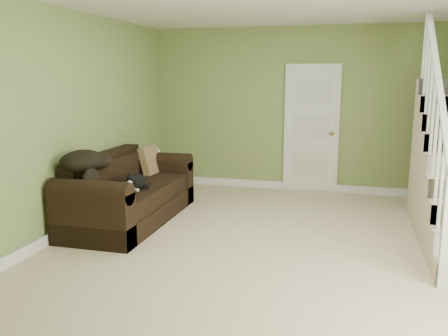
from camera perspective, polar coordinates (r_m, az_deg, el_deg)
The scene contains 13 objects.
floor at distance 5.27m, azimuth 6.52°, elevation -9.45°, with size 5.00×5.50×0.01m, color #CCB093.
wall_back at distance 7.69m, azimuth 9.82°, elevation 6.88°, with size 5.00×0.04×2.60m, color #7B904E.
wall_front at distance 2.31m, azimuth -3.04°, elevation -2.46°, with size 5.00×0.04×2.60m, color #7B904E.
wall_left at distance 5.87m, azimuth -18.20°, elevation 5.24°, with size 0.04×5.50×2.60m, color #7B904E.
baseboard_back at distance 7.84m, azimuth 9.51°, elevation -2.20°, with size 5.00×0.04×0.12m, color white.
baseboard_left at distance 6.09m, azimuth -17.26°, elevation -6.44°, with size 0.04×5.50×0.12m, color white.
door at distance 7.66m, azimuth 10.47°, elevation 4.63°, with size 0.86×0.12×2.02m.
sofa at distance 6.20m, azimuth -11.50°, elevation -3.26°, with size 0.94×2.19×0.86m.
side_table at distance 7.22m, azimuth -8.24°, elevation -1.52°, with size 0.50×0.50×0.77m.
cat at distance 5.87m, azimuth -10.47°, elevation -1.67°, with size 0.26×0.52×0.25m.
banana at distance 5.93m, azimuth -11.74°, elevation -2.29°, with size 0.05×0.18×0.05m, color gold.
throw_pillow at distance 6.82m, azimuth -8.88°, elevation 0.94°, with size 0.10×0.40×0.40m, color #432F1B.
throw_blanket at distance 5.59m, azimuth -16.68°, elevation 0.86°, with size 0.44×0.58×0.24m, color black.
Camera 1 is at (0.70, -4.89, 1.84)m, focal length 38.00 mm.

